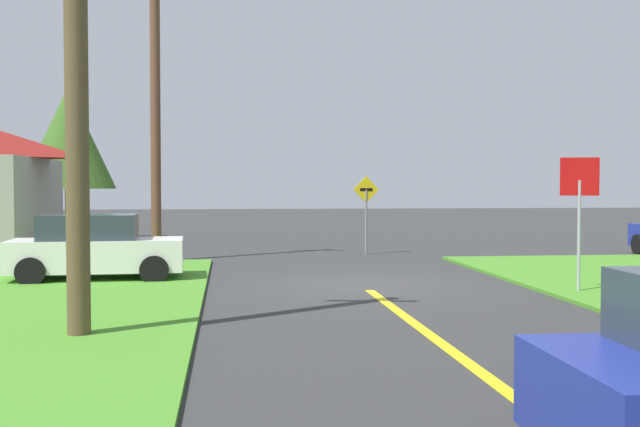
{
  "coord_description": "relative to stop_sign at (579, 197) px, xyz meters",
  "views": [
    {
      "loc": [
        -3.1,
        -17.83,
        2.31
      ],
      "look_at": [
        -0.65,
        2.86,
        1.57
      ],
      "focal_mm": 43.72,
      "sensor_mm": 36.0,
      "label": 1
    }
  ],
  "objects": [
    {
      "name": "utility_pole_near",
      "position": [
        -9.65,
        -3.76,
        2.5
      ],
      "size": [
        1.8,
        0.41,
        8.97
      ],
      "color": "brown",
      "rests_on": "ground"
    },
    {
      "name": "stop_sign",
      "position": [
        0.0,
        0.0,
        0.0
      ],
      "size": [
        0.8,
        0.22,
        2.91
      ],
      "rotation": [
        0.0,
        0.0,
        2.91
      ],
      "color": "#9EA0A8",
      "rests_on": "ground"
    },
    {
      "name": "ground_plane",
      "position": [
        -4.32,
        2.08,
        -2.07
      ],
      "size": [
        120.0,
        120.0,
        0.0
      ],
      "primitive_type": "plane",
      "color": "#323232"
    },
    {
      "name": "oak_tree_left",
      "position": [
        -14.14,
        18.44,
        2.27
      ],
      "size": [
        3.93,
        3.93,
        6.52
      ],
      "color": "brown",
      "rests_on": "ground"
    },
    {
      "name": "utility_pole_mid",
      "position": [
        -9.59,
        8.4,
        2.78
      ],
      "size": [
        1.78,
        0.55,
        9.48
      ],
      "color": "brown",
      "rests_on": "ground"
    },
    {
      "name": "direction_sign",
      "position": [
        -2.8,
        10.02,
        -0.43
      ],
      "size": [
        0.89,
        0.2,
        2.64
      ],
      "color": "slate",
      "rests_on": "ground"
    },
    {
      "name": "lane_stripe_center",
      "position": [
        -4.32,
        -5.92,
        -2.07
      ],
      "size": [
        0.2,
        14.0,
        0.01
      ],
      "primitive_type": "cube",
      "color": "yellow",
      "rests_on": "ground"
    },
    {
      "name": "parked_car_near_building",
      "position": [
        -10.61,
        3.52,
        -1.27
      ],
      "size": [
        4.15,
        2.07,
        1.62
      ],
      "rotation": [
        0.0,
        0.0,
        0.05
      ],
      "color": "white",
      "rests_on": "ground"
    }
  ]
}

